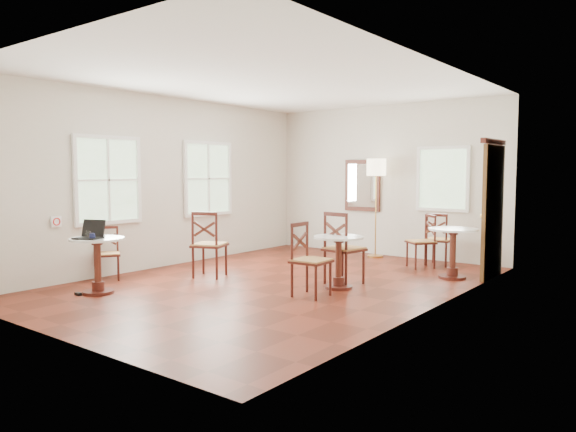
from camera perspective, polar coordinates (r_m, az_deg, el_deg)
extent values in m
plane|color=#5A1C0F|center=(8.31, -1.27, -7.02)|extent=(7.00, 7.00, 0.00)
cube|color=beige|center=(11.09, 10.16, 3.65)|extent=(5.00, 0.02, 3.00)
cube|color=beige|center=(5.85, -23.37, 2.46)|extent=(5.00, 0.02, 3.00)
cube|color=beige|center=(9.90, -12.65, 3.49)|extent=(0.02, 7.00, 3.00)
cube|color=beige|center=(6.86, 15.23, 2.96)|extent=(0.02, 7.00, 3.00)
cube|color=white|center=(8.25, -1.31, 13.85)|extent=(5.00, 7.00, 0.02)
cube|color=#543718|center=(9.15, 20.66, 0.40)|extent=(0.06, 0.90, 2.10)
cube|color=#431810|center=(9.15, 20.74, 7.29)|extent=(0.08, 1.02, 0.08)
sphere|color=#BF8C3F|center=(8.87, 19.68, -0.03)|extent=(0.07, 0.07, 0.07)
cube|color=#4E1F15|center=(11.29, 7.80, 3.19)|extent=(0.80, 0.05, 1.05)
cube|color=white|center=(11.27, 7.72, 3.19)|extent=(0.64, 0.02, 0.88)
cube|color=white|center=(8.71, -23.12, -0.54)|extent=(0.02, 0.16, 0.16)
torus|color=red|center=(8.70, -23.07, -0.55)|extent=(0.02, 0.12, 0.12)
cube|color=white|center=(9.16, -18.32, 3.59)|extent=(0.06, 1.22, 1.42)
cube|color=white|center=(10.55, -8.36, 3.90)|extent=(0.06, 1.22, 1.42)
cube|color=white|center=(10.56, 15.88, 3.77)|extent=(1.02, 0.06, 1.22)
cylinder|color=#431810|center=(8.06, -19.25, -7.51)|extent=(0.42, 0.42, 0.04)
cylinder|color=#431810|center=(8.04, -19.26, -6.93)|extent=(0.17, 0.17, 0.13)
cylinder|color=#4E1F15|center=(7.98, -19.33, -4.71)|extent=(0.09, 0.09, 0.63)
cylinder|color=#431810|center=(7.94, -19.38, -2.62)|extent=(0.15, 0.15, 0.06)
cylinder|color=white|center=(7.94, -19.39, -2.28)|extent=(0.74, 0.74, 0.03)
cylinder|color=#431810|center=(7.98, 5.29, -7.39)|extent=(0.41, 0.41, 0.04)
cylinder|color=#431810|center=(7.96, 5.30, -6.81)|extent=(0.16, 0.16, 0.12)
cylinder|color=#4E1F15|center=(7.90, 5.31, -4.62)|extent=(0.09, 0.09, 0.62)
cylinder|color=#431810|center=(7.86, 5.33, -2.56)|extent=(0.14, 0.14, 0.06)
cylinder|color=white|center=(7.86, 5.33, -2.22)|extent=(0.72, 0.72, 0.03)
cylinder|color=#431810|center=(9.04, 16.81, -6.13)|extent=(0.43, 0.43, 0.04)
cylinder|color=#431810|center=(9.03, 16.83, -5.59)|extent=(0.17, 0.17, 0.13)
cylinder|color=#4E1F15|center=(8.98, 16.87, -3.56)|extent=(0.10, 0.10, 0.65)
cylinder|color=#431810|center=(8.94, 16.92, -1.65)|extent=(0.15, 0.15, 0.06)
cylinder|color=white|center=(8.93, 16.93, -1.35)|extent=(0.75, 0.75, 0.03)
cylinder|color=#431810|center=(8.95, -6.51, -4.58)|extent=(0.04, 0.04, 0.50)
cylinder|color=#431810|center=(8.58, -7.48, -4.99)|extent=(0.04, 0.04, 0.50)
cylinder|color=#431810|center=(9.10, -8.86, -4.45)|extent=(0.04, 0.04, 0.50)
cylinder|color=#431810|center=(8.74, -9.92, -4.85)|extent=(0.04, 0.04, 0.50)
cube|color=#431810|center=(8.80, -8.21, -3.08)|extent=(0.64, 0.64, 0.03)
cube|color=#A67743|center=(8.80, -8.21, -2.97)|extent=(0.61, 0.61, 0.04)
cylinder|color=#431810|center=(8.51, -7.52, -1.49)|extent=(0.04, 0.04, 0.55)
cylinder|color=#431810|center=(8.67, -9.97, -1.41)|extent=(0.04, 0.04, 0.55)
cube|color=#431810|center=(8.56, -8.78, 0.25)|extent=(0.40, 0.20, 0.06)
cube|color=#4E1F15|center=(8.59, -8.76, -1.38)|extent=(0.34, 0.16, 0.24)
cube|color=#4E1F15|center=(8.59, -8.76, -1.38)|extent=(0.34, 0.16, 0.24)
cylinder|color=#431810|center=(8.82, -19.38, -5.31)|extent=(0.03, 0.03, 0.39)
cylinder|color=#431810|center=(9.13, -19.34, -4.98)|extent=(0.03, 0.03, 0.39)
cylinder|color=#431810|center=(8.82, -17.34, -5.26)|extent=(0.03, 0.03, 0.39)
cylinder|color=#431810|center=(9.13, -17.37, -4.93)|extent=(0.03, 0.03, 0.39)
cube|color=#431810|center=(8.94, -18.39, -3.86)|extent=(0.53, 0.53, 0.03)
cube|color=#A67743|center=(8.94, -18.39, -3.78)|extent=(0.51, 0.51, 0.03)
cylinder|color=#431810|center=(9.07, -19.41, -2.42)|extent=(0.03, 0.03, 0.43)
cylinder|color=#431810|center=(9.07, -17.44, -2.37)|extent=(0.03, 0.03, 0.43)
cube|color=#431810|center=(9.05, -18.46, -1.14)|extent=(0.21, 0.29, 0.04)
cube|color=#4E1F15|center=(9.07, -18.42, -2.34)|extent=(0.18, 0.24, 0.19)
cube|color=#4E1F15|center=(9.07, -18.42, -2.34)|extent=(0.18, 0.24, 0.19)
cylinder|color=#431810|center=(8.27, 7.91, -5.32)|extent=(0.04, 0.04, 0.51)
cylinder|color=#431810|center=(7.96, 6.09, -5.70)|extent=(0.04, 0.04, 0.51)
cylinder|color=#431810|center=(8.52, 5.72, -4.99)|extent=(0.04, 0.04, 0.51)
cylinder|color=#431810|center=(8.22, 3.87, -5.35)|extent=(0.04, 0.04, 0.51)
cube|color=#431810|center=(8.20, 5.91, -3.53)|extent=(0.57, 0.57, 0.03)
cube|color=#A67743|center=(8.20, 5.92, -3.41)|extent=(0.54, 0.54, 0.05)
cylinder|color=#431810|center=(7.88, 6.13, -1.82)|extent=(0.04, 0.04, 0.57)
cylinder|color=#431810|center=(8.14, 3.90, -1.59)|extent=(0.04, 0.04, 0.57)
cube|color=#431810|center=(7.98, 5.01, 0.17)|extent=(0.43, 0.10, 0.06)
cube|color=#4E1F15|center=(8.01, 4.99, -1.62)|extent=(0.37, 0.08, 0.25)
cube|color=#4E1F15|center=(8.01, 4.99, -1.62)|extent=(0.37, 0.08, 0.25)
cylinder|color=#431810|center=(7.15, 2.93, -7.04)|extent=(0.04, 0.04, 0.47)
cylinder|color=#431810|center=(7.35, 0.42, -6.71)|extent=(0.04, 0.04, 0.47)
cylinder|color=#431810|center=(7.47, 4.45, -6.54)|extent=(0.04, 0.04, 0.47)
cylinder|color=#431810|center=(7.66, 2.00, -6.25)|extent=(0.04, 0.04, 0.47)
cube|color=#431810|center=(7.36, 2.46, -4.80)|extent=(0.48, 0.48, 0.03)
cube|color=#A67743|center=(7.36, 2.46, -4.68)|extent=(0.46, 0.46, 0.04)
cylinder|color=#431810|center=(7.27, 0.42, -2.88)|extent=(0.04, 0.04, 0.52)
cylinder|color=#431810|center=(7.58, 2.01, -2.57)|extent=(0.04, 0.04, 0.52)
cube|color=#431810|center=(7.40, 1.24, -0.87)|extent=(0.06, 0.40, 0.05)
cube|color=#4E1F15|center=(7.42, 1.23, -2.64)|extent=(0.04, 0.34, 0.23)
cube|color=#4E1F15|center=(7.42, 1.23, -2.64)|extent=(0.04, 0.34, 0.23)
cylinder|color=#431810|center=(10.32, 16.83, -3.67)|extent=(0.04, 0.04, 0.44)
cylinder|color=#431810|center=(9.99, 16.21, -3.93)|extent=(0.04, 0.04, 0.44)
cylinder|color=#431810|center=(10.43, 14.97, -3.54)|extent=(0.04, 0.04, 0.44)
cylinder|color=#431810|center=(10.10, 14.29, -3.79)|extent=(0.04, 0.04, 0.44)
cube|color=#431810|center=(10.18, 15.60, -2.47)|extent=(0.46, 0.46, 0.03)
cube|color=#A67743|center=(10.18, 15.60, -2.38)|extent=(0.44, 0.44, 0.04)
cylinder|color=#431810|center=(9.93, 16.27, -1.25)|extent=(0.04, 0.04, 0.49)
cylinder|color=#431810|center=(10.04, 14.34, -1.15)|extent=(0.04, 0.04, 0.49)
cube|color=#431810|center=(9.96, 15.33, 0.10)|extent=(0.38, 0.05, 0.05)
cube|color=#4E1F15|center=(9.98, 15.30, -1.14)|extent=(0.32, 0.04, 0.22)
cube|color=#4E1F15|center=(9.98, 15.30, -1.14)|extent=(0.32, 0.04, 0.22)
cylinder|color=#431810|center=(9.95, 12.36, -3.90)|extent=(0.04, 0.04, 0.44)
cylinder|color=#431810|center=(10.10, 14.18, -3.81)|extent=(0.04, 0.04, 0.44)
cylinder|color=#431810|center=(9.64, 13.24, -4.19)|extent=(0.04, 0.04, 0.44)
cylinder|color=#431810|center=(9.79, 15.10, -4.09)|extent=(0.04, 0.04, 0.44)
cube|color=#431810|center=(9.84, 13.75, -2.70)|extent=(0.61, 0.61, 0.03)
cube|color=#A67743|center=(9.84, 13.75, -2.62)|extent=(0.58, 0.58, 0.04)
cylinder|color=#431810|center=(10.05, 14.23, -1.19)|extent=(0.04, 0.04, 0.49)
cylinder|color=#431810|center=(9.73, 15.16, -1.39)|extent=(0.04, 0.04, 0.49)
cube|color=#431810|center=(9.87, 14.71, 0.01)|extent=(0.31, 0.27, 0.05)
cube|color=#4E1F15|center=(9.89, 14.69, -1.23)|extent=(0.26, 0.22, 0.22)
cube|color=#4E1F15|center=(9.89, 14.69, -1.23)|extent=(0.26, 0.22, 0.22)
cylinder|color=#BF8C3F|center=(10.91, 9.12, -4.17)|extent=(0.31, 0.31, 0.03)
cylinder|color=#BF8C3F|center=(10.81, 9.18, 0.37)|extent=(0.03, 0.03, 1.77)
cylinder|color=beige|center=(10.78, 9.24, 5.07)|extent=(0.38, 0.38, 0.33)
cube|color=black|center=(7.85, -20.22, -2.18)|extent=(0.42, 0.36, 0.02)
cube|color=black|center=(7.85, -20.22, -2.10)|extent=(0.32, 0.24, 0.00)
cube|color=black|center=(7.94, -19.70, -1.21)|extent=(0.35, 0.20, 0.24)
cube|color=silver|center=(7.94, -19.70, -1.21)|extent=(0.30, 0.16, 0.19)
ellipsoid|color=black|center=(7.92, -18.89, -2.02)|extent=(0.11, 0.07, 0.04)
cylinder|color=#101437|center=(7.75, -19.84, -2.02)|extent=(0.07, 0.07, 0.09)
torus|color=#101437|center=(7.71, -19.67, -2.04)|extent=(0.06, 0.01, 0.06)
cylinder|color=white|center=(7.78, -20.19, -1.90)|extent=(0.07, 0.07, 0.11)
cube|color=black|center=(8.03, -21.13, -7.62)|extent=(0.10, 0.06, 0.04)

